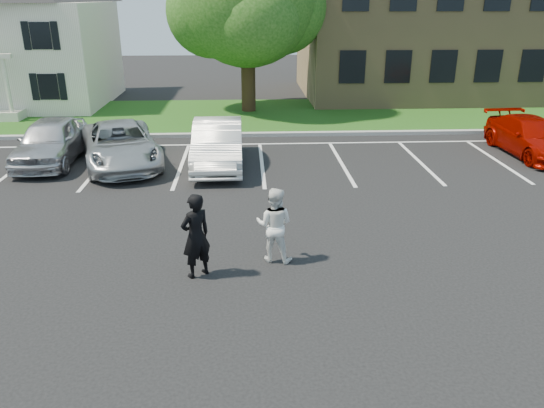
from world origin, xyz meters
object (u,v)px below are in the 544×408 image
object	(u,v)px
car_silver_west	(51,141)
house	(5,30)
man_white_shirt	(274,225)
car_red_compact	(531,137)
man_black_suit	(196,236)
car_white_sedan	(218,144)
office_building	(495,21)
car_silver_minivan	(121,145)

from	to	relation	value
car_silver_west	house	bearing A→B (deg)	114.77
house	car_silver_west	world-z (taller)	house
man_white_shirt	car_red_compact	size ratio (longest dim) A/B	0.37
man_black_suit	house	bearing A→B (deg)	-97.05
man_black_suit	car_white_sedan	xyz separation A→B (m)	(0.10, 7.73, -0.14)
office_building	man_black_suit	xyz separation A→B (m)	(-15.61, -21.84, -3.25)
house	office_building	size ratio (longest dim) A/B	0.46
car_silver_minivan	car_white_sedan	distance (m)	3.37
car_white_sedan	car_red_compact	bearing A→B (deg)	3.34
man_black_suit	man_white_shirt	world-z (taller)	man_black_suit
house	office_building	distance (m)	27.08
car_silver_minivan	car_red_compact	xyz separation A→B (m)	(14.79, 0.52, -0.05)
man_black_suit	car_red_compact	world-z (taller)	man_black_suit
house	car_red_compact	distance (m)	25.73
office_building	car_silver_west	xyz separation A→B (m)	(-21.35, -13.39, -3.38)
car_silver_west	man_white_shirt	bearing A→B (deg)	-48.29
car_silver_west	car_red_compact	distance (m)	17.27
car_silver_minivan	house	bearing A→B (deg)	107.29
house	car_red_compact	size ratio (longest dim) A/B	2.24
man_black_suit	car_white_sedan	bearing A→B (deg)	-127.67
house	office_building	bearing A→B (deg)	4.28
man_black_suit	car_silver_west	bearing A→B (deg)	-92.75
office_building	man_black_suit	world-z (taller)	office_building
car_silver_west	car_white_sedan	size ratio (longest dim) A/B	0.97
man_white_shirt	car_red_compact	world-z (taller)	man_white_shirt
car_silver_west	car_white_sedan	distance (m)	5.89
car_silver_west	car_red_compact	xyz separation A→B (m)	(17.27, 0.11, -0.11)
house	man_white_shirt	size ratio (longest dim) A/B	6.09
man_white_shirt	office_building	bearing A→B (deg)	-107.66
man_black_suit	car_white_sedan	world-z (taller)	man_black_suit
car_silver_minivan	car_white_sedan	xyz separation A→B (m)	(3.36, -0.32, 0.06)
house	car_white_sedan	xyz separation A→B (m)	(11.49, -12.09, -3.05)
car_silver_west	car_silver_minivan	distance (m)	2.52
office_building	car_silver_west	size ratio (longest dim) A/B	4.91
house	car_silver_west	xyz separation A→B (m)	(5.65, -11.37, -3.05)
man_white_shirt	car_silver_minivan	bearing A→B (deg)	-40.84
house	car_red_compact	xyz separation A→B (m)	(22.92, -11.25, -3.16)
car_red_compact	man_white_shirt	bearing A→B (deg)	-143.94
man_white_shirt	car_silver_minivan	distance (m)	8.89
car_silver_west	car_silver_minivan	world-z (taller)	car_silver_west
car_silver_minivan	car_silver_west	bearing A→B (deg)	153.39
man_black_suit	car_silver_minivan	world-z (taller)	man_black_suit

